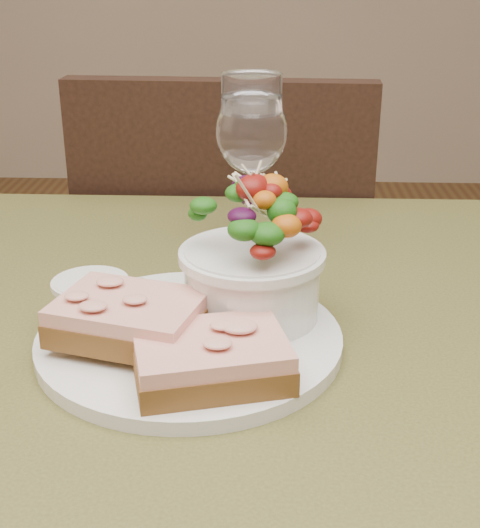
{
  "coord_description": "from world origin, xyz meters",
  "views": [
    {
      "loc": [
        0.03,
        -0.54,
        1.05
      ],
      "look_at": [
        0.01,
        0.03,
        0.81
      ],
      "focal_mm": 50.0,
      "sensor_mm": 36.0,
      "label": 1
    }
  ],
  "objects_px": {
    "cafe_table": "(232,441)",
    "salad_bowl": "(252,252)",
    "chair_far": "(233,399)",
    "sandwich_front": "(211,358)",
    "dinner_plate": "(190,339)",
    "wine_glass": "(251,137)",
    "sandwich_back": "(129,318)",
    "ramekin": "(91,297)"
  },
  "relations": [
    {
      "from": "sandwich_front",
      "to": "ramekin",
      "type": "distance_m",
      "value": 0.14
    },
    {
      "from": "dinner_plate",
      "to": "sandwich_back",
      "type": "height_order",
      "value": "sandwich_back"
    },
    {
      "from": "ramekin",
      "to": "wine_glass",
      "type": "bearing_deg",
      "value": 57.79
    },
    {
      "from": "cafe_table",
      "to": "chair_far",
      "type": "xyz_separation_m",
      "value": [
        -0.03,
        0.6,
        -0.36
      ]
    },
    {
      "from": "dinner_plate",
      "to": "wine_glass",
      "type": "relative_size",
      "value": 1.45
    },
    {
      "from": "sandwich_front",
      "to": "salad_bowl",
      "type": "distance_m",
      "value": 0.11
    },
    {
      "from": "cafe_table",
      "to": "chair_far",
      "type": "bearing_deg",
      "value": 92.92
    },
    {
      "from": "chair_far",
      "to": "salad_bowl",
      "type": "distance_m",
      "value": 0.78
    },
    {
      "from": "sandwich_back",
      "to": "salad_bowl",
      "type": "xyz_separation_m",
      "value": [
        0.1,
        0.06,
        0.04
      ]
    },
    {
      "from": "cafe_table",
      "to": "chair_far",
      "type": "distance_m",
      "value": 0.7
    },
    {
      "from": "chair_far",
      "to": "wine_glass",
      "type": "distance_m",
      "value": 0.69
    },
    {
      "from": "cafe_table",
      "to": "dinner_plate",
      "type": "relative_size",
      "value": 3.15
    },
    {
      "from": "ramekin",
      "to": "dinner_plate",
      "type": "bearing_deg",
      "value": -15.15
    },
    {
      "from": "cafe_table",
      "to": "chair_far",
      "type": "relative_size",
      "value": 0.89
    },
    {
      "from": "chair_far",
      "to": "sandwich_front",
      "type": "relative_size",
      "value": 6.94
    },
    {
      "from": "dinner_plate",
      "to": "salad_bowl",
      "type": "bearing_deg",
      "value": 34.81
    },
    {
      "from": "sandwich_back",
      "to": "salad_bowl",
      "type": "relative_size",
      "value": 1.04
    },
    {
      "from": "sandwich_back",
      "to": "wine_glass",
      "type": "xyz_separation_m",
      "value": [
        0.09,
        0.25,
        0.09
      ]
    },
    {
      "from": "wine_glass",
      "to": "sandwich_front",
      "type": "bearing_deg",
      "value": -94.07
    },
    {
      "from": "sandwich_back",
      "to": "ramekin",
      "type": "bearing_deg",
      "value": 148.45
    },
    {
      "from": "cafe_table",
      "to": "wine_glass",
      "type": "height_order",
      "value": "wine_glass"
    },
    {
      "from": "cafe_table",
      "to": "ramekin",
      "type": "bearing_deg",
      "value": 172.13
    },
    {
      "from": "chair_far",
      "to": "dinner_plate",
      "type": "bearing_deg",
      "value": 92.1
    },
    {
      "from": "chair_far",
      "to": "sandwich_front",
      "type": "height_order",
      "value": "chair_far"
    },
    {
      "from": "sandwich_back",
      "to": "wine_glass",
      "type": "bearing_deg",
      "value": 86.08
    },
    {
      "from": "dinner_plate",
      "to": "salad_bowl",
      "type": "distance_m",
      "value": 0.09
    },
    {
      "from": "cafe_table",
      "to": "dinner_plate",
      "type": "distance_m",
      "value": 0.11
    },
    {
      "from": "dinner_plate",
      "to": "sandwich_front",
      "type": "bearing_deg",
      "value": -70.78
    },
    {
      "from": "dinner_plate",
      "to": "salad_bowl",
      "type": "relative_size",
      "value": 2.0
    },
    {
      "from": "ramekin",
      "to": "sandwich_front",
      "type": "bearing_deg",
      "value": -39.5
    },
    {
      "from": "chair_far",
      "to": "salad_bowl",
      "type": "relative_size",
      "value": 7.09
    },
    {
      "from": "dinner_plate",
      "to": "sandwich_front",
      "type": "distance_m",
      "value": 0.07
    },
    {
      "from": "sandwich_back",
      "to": "wine_glass",
      "type": "height_order",
      "value": "wine_glass"
    },
    {
      "from": "dinner_plate",
      "to": "ramekin",
      "type": "xyz_separation_m",
      "value": [
        -0.09,
        0.02,
        0.03
      ]
    },
    {
      "from": "cafe_table",
      "to": "sandwich_front",
      "type": "relative_size",
      "value": 6.16
    },
    {
      "from": "sandwich_front",
      "to": "ramekin",
      "type": "height_order",
      "value": "ramekin"
    },
    {
      "from": "chair_far",
      "to": "dinner_plate",
      "type": "height_order",
      "value": "chair_far"
    },
    {
      "from": "cafe_table",
      "to": "salad_bowl",
      "type": "xyz_separation_m",
      "value": [
        0.02,
        0.03,
        0.17
      ]
    },
    {
      "from": "sandwich_back",
      "to": "wine_glass",
      "type": "distance_m",
      "value": 0.28
    },
    {
      "from": "dinner_plate",
      "to": "sandwich_front",
      "type": "xyz_separation_m",
      "value": [
        0.02,
        -0.07,
        0.02
      ]
    },
    {
      "from": "cafe_table",
      "to": "sandwich_back",
      "type": "bearing_deg",
      "value": -160.9
    },
    {
      "from": "sandwich_back",
      "to": "salad_bowl",
      "type": "bearing_deg",
      "value": 46.13
    }
  ]
}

